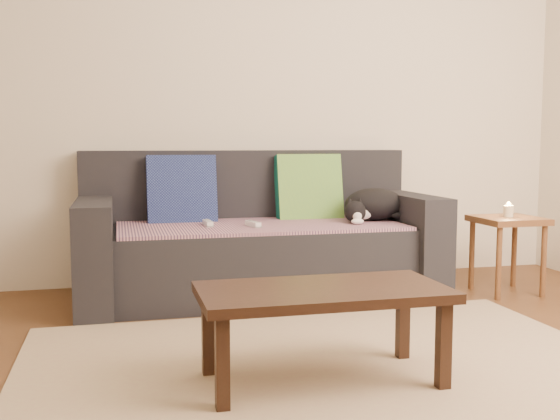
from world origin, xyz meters
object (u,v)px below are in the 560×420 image
(wii_remote_b, at_px, (253,224))
(sofa, at_px, (257,243))
(cat, at_px, (373,205))
(coffee_table, at_px, (323,300))
(side_table, at_px, (508,230))
(wii_remote_a, at_px, (208,223))

(wii_remote_b, bearing_deg, sofa, -30.99)
(sofa, relative_size, wii_remote_b, 14.00)
(cat, relative_size, wii_remote_b, 3.05)
(coffee_table, bearing_deg, side_table, 37.20)
(cat, bearing_deg, side_table, -18.00)
(wii_remote_b, height_order, coffee_table, wii_remote_b)
(side_table, relative_size, coffee_table, 0.50)
(sofa, distance_m, side_table, 1.53)
(cat, relative_size, side_table, 0.98)
(sofa, bearing_deg, coffee_table, -92.72)
(side_table, height_order, coffee_table, side_table)
(coffee_table, bearing_deg, sofa, 87.28)
(cat, bearing_deg, coffee_table, -117.50)
(sofa, relative_size, coffee_table, 2.24)
(sofa, bearing_deg, wii_remote_b, -108.45)
(wii_remote_a, distance_m, wii_remote_b, 0.27)
(sofa, xyz_separation_m, wii_remote_a, (-0.31, -0.10, 0.15))
(cat, distance_m, wii_remote_a, 1.03)
(sofa, distance_m, coffee_table, 1.54)
(side_table, bearing_deg, wii_remote_a, 172.03)
(side_table, bearing_deg, wii_remote_b, 174.44)
(wii_remote_a, distance_m, coffee_table, 1.46)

